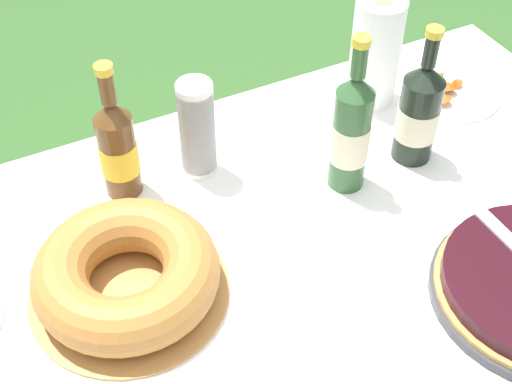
% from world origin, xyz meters
% --- Properties ---
extents(garden_table, '(1.73, 1.00, 0.71)m').
position_xyz_m(garden_table, '(0.00, 0.00, 0.65)').
color(garden_table, brown).
rests_on(garden_table, ground_plane).
extents(tablecloth, '(1.74, 1.01, 0.10)m').
position_xyz_m(tablecloth, '(0.00, 0.00, 0.70)').
color(tablecloth, white).
rests_on(tablecloth, garden_table).
extents(bundt_cake, '(0.35, 0.35, 0.10)m').
position_xyz_m(bundt_cake, '(-0.23, 0.06, 0.77)').
color(bundt_cake, '#B78447').
rests_on(bundt_cake, tablecloth).
extents(cup_stack, '(0.07, 0.07, 0.21)m').
position_xyz_m(cup_stack, '(0.01, 0.30, 0.83)').
color(cup_stack, white).
rests_on(cup_stack, tablecloth).
extents(cider_bottle_green, '(0.08, 0.08, 0.34)m').
position_xyz_m(cider_bottle_green, '(0.26, 0.14, 0.85)').
color(cider_bottle_green, '#2D562D').
rests_on(cider_bottle_green, tablecloth).
extents(cider_bottle_amber, '(0.07, 0.07, 0.30)m').
position_xyz_m(cider_bottle_amber, '(-0.15, 0.32, 0.83)').
color(cider_bottle_amber, brown).
rests_on(cider_bottle_amber, tablecloth).
extents(juice_bottle_red, '(0.09, 0.09, 0.30)m').
position_xyz_m(juice_bottle_red, '(0.42, 0.15, 0.83)').
color(juice_bottle_red, black).
rests_on(juice_bottle_red, tablecloth).
extents(snack_plate_right, '(0.23, 0.23, 0.05)m').
position_xyz_m(snack_plate_right, '(0.63, 0.28, 0.73)').
color(snack_plate_right, white).
rests_on(snack_plate_right, tablecloth).
extents(paper_towel_roll, '(0.11, 0.11, 0.25)m').
position_xyz_m(paper_towel_roll, '(0.45, 0.35, 0.84)').
color(paper_towel_roll, white).
rests_on(paper_towel_roll, tablecloth).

